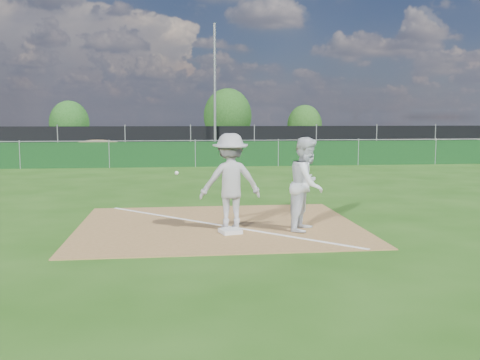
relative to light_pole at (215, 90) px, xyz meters
name	(u,v)px	position (x,y,z in m)	size (l,w,h in m)	color
ground	(200,179)	(-1.50, -12.70, -4.00)	(90.00, 90.00, 0.00)	#1F4A10
infield_dirt	(219,226)	(-1.50, -21.70, -3.99)	(6.00, 5.00, 0.02)	olive
foul_line	(219,225)	(-1.50, -21.70, -3.98)	(0.08, 7.00, 0.01)	white
green_fence	(195,154)	(-1.50, -7.70, -3.40)	(44.00, 0.05, 1.20)	#0E3413
dirt_mound	(98,151)	(-6.50, -4.20, -3.42)	(3.38, 2.60, 1.17)	olive
black_fence	(191,141)	(-1.50, 0.30, -3.10)	(46.00, 0.04, 1.80)	black
parking_lot	(189,150)	(-1.50, 5.30, -4.00)	(46.00, 9.00, 0.01)	black
light_pole	(215,90)	(0.00, 0.00, 0.00)	(0.16, 0.16, 8.00)	slate
first_base	(230,231)	(-1.33, -22.53, -3.94)	(0.39, 0.39, 0.08)	silver
play_at_first	(230,181)	(-1.28, -22.06, -2.98)	(1.83, 0.85, 2.00)	#AAAAAD
runner	(307,184)	(0.28, -22.36, -3.03)	(0.94, 0.74, 1.94)	silver
car_left	(113,142)	(-6.67, 3.88, -3.31)	(1.60, 3.97, 1.35)	#B8BBC1
car_mid	(199,139)	(-0.79, 4.19, -3.19)	(1.69, 4.85, 1.60)	black
car_right	(250,140)	(2.91, 5.23, -3.32)	(1.88, 4.62, 1.34)	black
tree_left	(69,123)	(-10.75, 10.58, -2.12)	(3.08, 3.08, 3.65)	#382316
tree_mid	(228,116)	(1.87, 11.32, -1.57)	(3.98, 3.98, 4.73)	#382316
tree_right	(305,125)	(8.12, 10.15, -2.27)	(2.83, 2.83, 3.36)	#382316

